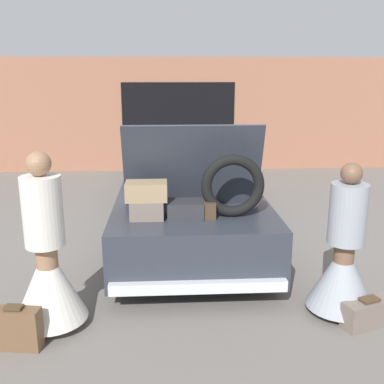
# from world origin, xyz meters

# --- Properties ---
(ground_plane) EXTENTS (40.00, 40.00, 0.00)m
(ground_plane) POSITION_xyz_m (0.00, 0.00, 0.00)
(ground_plane) COLOR slate
(garage_wall_back) EXTENTS (12.00, 0.14, 2.80)m
(garage_wall_back) POSITION_xyz_m (0.00, 4.59, 1.39)
(garage_wall_back) COLOR #9E664C
(garage_wall_back) RESTS_ON ground_plane
(car) EXTENTS (1.99, 5.17, 1.85)m
(car) POSITION_xyz_m (-0.00, -0.01, 0.60)
(car) COLOR #2D333D
(car) RESTS_ON ground_plane
(person_left) EXTENTS (0.71, 0.71, 1.75)m
(person_left) POSITION_xyz_m (-1.46, -2.76, 0.62)
(person_left) COLOR #997051
(person_left) RESTS_ON ground_plane
(person_right) EXTENTS (0.69, 0.69, 1.59)m
(person_right) POSITION_xyz_m (1.46, -2.68, 0.56)
(person_right) COLOR brown
(person_right) RESTS_ON ground_plane
(suitcase_beside_left_person) EXTENTS (0.47, 0.22, 0.42)m
(suitcase_beside_left_person) POSITION_xyz_m (-1.69, -3.13, 0.20)
(suitcase_beside_left_person) COLOR brown
(suitcase_beside_left_person) RESTS_ON ground_plane
(suitcase_beside_right_person) EXTENTS (0.57, 0.36, 0.30)m
(suitcase_beside_right_person) POSITION_xyz_m (1.64, -2.95, 0.14)
(suitcase_beside_right_person) COLOR #75665B
(suitcase_beside_right_person) RESTS_ON ground_plane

